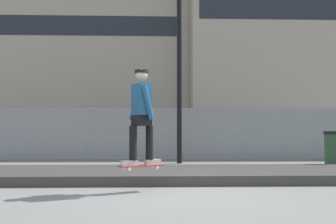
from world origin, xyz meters
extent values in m
plane|color=slate|center=(0.00, 0.00, 0.00)|extent=(120.00, 120.00, 0.00)
cube|color=#3D3A38|center=(0.00, 2.30, 0.10)|extent=(14.47, 2.54, 0.20)
cube|color=#B22D2D|center=(-0.64, 0.47, 0.44)|extent=(0.80, 0.55, 0.02)
cylinder|color=silver|center=(-0.45, 0.67, 0.41)|extent=(0.06, 0.05, 0.05)
cylinder|color=silver|center=(-0.37, 0.51, 0.41)|extent=(0.06, 0.05, 0.05)
cylinder|color=silver|center=(-0.91, 0.43, 0.41)|extent=(0.06, 0.05, 0.05)
cylinder|color=silver|center=(-0.83, 0.27, 0.41)|extent=(0.06, 0.05, 0.05)
cube|color=#99999E|center=(-0.41, 0.59, 0.43)|extent=(0.11, 0.15, 0.01)
cube|color=#99999E|center=(-0.87, 0.35, 0.43)|extent=(0.11, 0.15, 0.01)
cube|color=#B2ADA8|center=(-0.45, 0.57, 0.50)|extent=(0.29, 0.22, 0.09)
cube|color=#B2ADA8|center=(-0.84, 0.37, 0.50)|extent=(0.29, 0.22, 0.09)
cylinder|color=black|center=(-0.50, 0.54, 0.83)|extent=(0.13, 0.13, 0.58)
cylinder|color=black|center=(-0.78, 0.40, 0.83)|extent=(0.13, 0.13, 0.58)
cube|color=black|center=(-0.64, 0.47, 1.21)|extent=(0.37, 0.41, 0.18)
cube|color=navy|center=(-0.64, 0.47, 1.57)|extent=(0.37, 0.44, 0.54)
cylinder|color=navy|center=(-0.75, 0.68, 1.51)|extent=(0.25, 0.19, 0.58)
cylinder|color=navy|center=(-0.53, 0.25, 1.51)|extent=(0.25, 0.19, 0.58)
sphere|color=tan|center=(-0.64, 0.47, 2.00)|extent=(0.21, 0.21, 0.21)
cylinder|color=black|center=(-0.64, 0.47, 2.05)|extent=(0.24, 0.24, 0.05)
cylinder|color=gray|center=(-2.78, 7.39, 0.93)|extent=(0.06, 0.06, 1.85)
cylinder|color=gray|center=(2.78, 7.39, 0.93)|extent=(0.06, 0.06, 1.85)
cylinder|color=gray|center=(0.00, 7.39, 1.81)|extent=(27.83, 0.04, 0.04)
cylinder|color=gray|center=(0.00, 7.39, 1.02)|extent=(27.83, 0.04, 0.04)
cylinder|color=gray|center=(0.00, 7.39, 0.06)|extent=(27.83, 0.04, 0.04)
cube|color=gray|center=(0.00, 7.39, 0.93)|extent=(27.83, 0.01, 1.85)
cylinder|color=black|center=(0.38, 6.22, 3.73)|extent=(0.16, 0.16, 7.46)
cube|color=black|center=(-2.42, 10.57, 0.67)|extent=(4.51, 2.07, 0.70)
cube|color=#23282D|center=(-2.62, 10.56, 1.34)|extent=(2.30, 1.74, 0.64)
cylinder|color=black|center=(-1.11, 11.51, 0.32)|extent=(0.65, 0.28, 0.64)
cylinder|color=black|center=(-1.01, 9.80, 0.32)|extent=(0.65, 0.28, 0.64)
cylinder|color=black|center=(-3.84, 11.34, 0.32)|extent=(0.65, 0.28, 0.64)
cylinder|color=black|center=(-3.73, 9.63, 0.32)|extent=(0.65, 0.28, 0.64)
cube|color=silver|center=(3.09, 10.63, 0.67)|extent=(4.42, 1.84, 0.70)
cube|color=#23282D|center=(2.89, 10.63, 1.34)|extent=(2.21, 1.62, 0.64)
cylinder|color=black|center=(4.46, 11.47, 0.32)|extent=(0.64, 0.25, 0.64)
cylinder|color=black|center=(4.45, 9.76, 0.32)|extent=(0.64, 0.25, 0.64)
cylinder|color=black|center=(1.73, 11.50, 0.32)|extent=(0.64, 0.25, 0.64)
cylinder|color=black|center=(1.72, 9.79, 0.32)|extent=(0.64, 0.25, 0.64)
cube|color=#9E9384|center=(-11.26, 47.25, 11.40)|extent=(30.23, 12.15, 22.80)
cube|color=#1E232B|center=(-11.26, 41.15, 14.13)|extent=(27.82, 0.04, 2.50)
cube|color=#9E9384|center=(13.54, 42.52, 12.22)|extent=(19.29, 11.10, 24.44)
cube|color=#1E232B|center=(13.54, 36.95, 15.15)|extent=(17.75, 0.04, 2.50)
cylinder|color=#2D5133|center=(4.35, 3.86, 0.47)|extent=(0.56, 0.56, 0.95)
cylinder|color=black|center=(4.35, 3.86, 0.99)|extent=(0.59, 0.59, 0.08)
camera|label=1|loc=(-0.41, -6.09, 1.03)|focal=40.97mm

